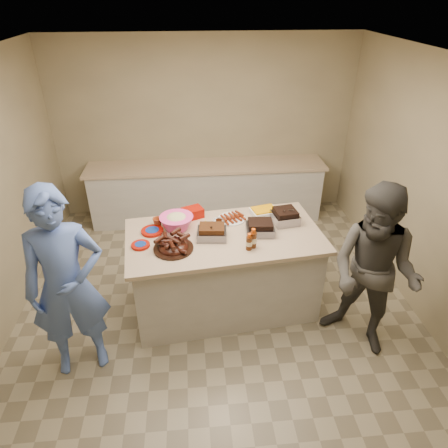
{
  "coord_description": "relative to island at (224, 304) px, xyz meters",
  "views": [
    {
      "loc": [
        -0.24,
        -3.42,
        3.22
      ],
      "look_at": [
        0.08,
        0.16,
        1.07
      ],
      "focal_mm": 32.0,
      "sensor_mm": 36.0,
      "label": 1
    }
  ],
  "objects": [
    {
      "name": "guest_blue",
      "position": [
        -1.45,
        -0.69,
        0.0
      ],
      "size": [
        1.13,
        2.02,
        0.46
      ],
      "primitive_type": "imported",
      "rotation": [
        0.0,
        0.0,
        0.24
      ],
      "color": "#5474C7",
      "rests_on": "ground"
    },
    {
      "name": "bbq_bottle_b",
      "position": [
        0.26,
        -0.25,
        0.97
      ],
      "size": [
        0.08,
        0.08,
        0.21
      ],
      "primitive_type": "cylinder",
      "rotation": [
        0.0,
        0.0,
        0.11
      ],
      "color": "#461F0A",
      "rests_on": "island"
    },
    {
      "name": "brisket_tray",
      "position": [
        0.38,
        -0.01,
        0.97
      ],
      "size": [
        0.31,
        0.27,
        0.09
      ],
      "primitive_type": "cube",
      "rotation": [
        0.0,
        0.0,
        -0.07
      ],
      "color": "black",
      "rests_on": "island"
    },
    {
      "name": "sausage_plate",
      "position": [
        0.11,
        0.31,
        0.97
      ],
      "size": [
        0.41,
        0.41,
        0.05
      ],
      "primitive_type": "cylinder",
      "rotation": [
        0.0,
        0.0,
        0.44
      ],
      "color": "silver",
      "rests_on": "island"
    },
    {
      "name": "bbq_bottle_a",
      "position": [
        0.22,
        -0.29,
        0.97
      ],
      "size": [
        0.07,
        0.07,
        0.18
      ],
      "primitive_type": "cylinder",
      "rotation": [
        0.0,
        0.0,
        0.11
      ],
      "color": "#461F0A",
      "rests_on": "island"
    },
    {
      "name": "coleslaw_bowl",
      "position": [
        -0.5,
        0.17,
        0.97
      ],
      "size": [
        0.4,
        0.4,
        0.25
      ],
      "primitive_type": null,
      "rotation": [
        0.0,
        0.0,
        0.11
      ],
      "color": "#FB469D",
      "rests_on": "island"
    },
    {
      "name": "back_counter",
      "position": [
        -0.08,
        2.09,
        0.45
      ],
      "size": [
        3.6,
        0.64,
        0.9
      ],
      "primitive_type": null,
      "color": "beige",
      "rests_on": "ground"
    },
    {
      "name": "plate_stack_large",
      "position": [
        -0.76,
        0.12,
        0.97
      ],
      "size": [
        0.26,
        0.26,
        0.03
      ],
      "primitive_type": "cylinder",
      "rotation": [
        0.0,
        0.0,
        0.11
      ],
      "color": "#940E03",
      "rests_on": "island"
    },
    {
      "name": "rib_platter",
      "position": [
        -0.53,
        -0.22,
        0.97
      ],
      "size": [
        0.52,
        0.52,
        0.16
      ],
      "primitive_type": null,
      "rotation": [
        0.0,
        0.0,
        0.36
      ],
      "color": "#38140B",
      "rests_on": "island"
    },
    {
      "name": "plastic_cup",
      "position": [
        -0.71,
        0.24,
        0.97
      ],
      "size": [
        0.11,
        0.11,
        0.1
      ],
      "primitive_type": "imported",
      "rotation": [
        0.0,
        0.0,
        0.11
      ],
      "color": "#A6481F",
      "rests_on": "island"
    },
    {
      "name": "sauce_bowl",
      "position": [
        -0.04,
        0.24,
        0.97
      ],
      "size": [
        0.14,
        0.06,
        0.14
      ],
      "primitive_type": "imported",
      "rotation": [
        0.0,
        0.0,
        0.11
      ],
      "color": "silver",
      "rests_on": "island"
    },
    {
      "name": "room",
      "position": [
        -0.08,
        -0.11,
        0.0
      ],
      "size": [
        4.5,
        5.0,
        2.7
      ],
      "primitive_type": null,
      "color": "tan",
      "rests_on": "ground"
    },
    {
      "name": "mac_cheese_dish",
      "position": [
        0.49,
        0.39,
        0.97
      ],
      "size": [
        0.33,
        0.28,
        0.08
      ],
      "primitive_type": "cube",
      "rotation": [
        0.0,
        0.0,
        0.24
      ],
      "color": "#F7AC04",
      "rests_on": "island"
    },
    {
      "name": "pulled_pork_tray",
      "position": [
        -0.13,
        -0.05,
        0.97
      ],
      "size": [
        0.32,
        0.25,
        0.09
      ],
      "primitive_type": "cube",
      "rotation": [
        0.0,
        0.0,
        -0.09
      ],
      "color": "#47230F",
      "rests_on": "island"
    },
    {
      "name": "basket_stack",
      "position": [
        -0.32,
        0.4,
        0.97
      ],
      "size": [
        0.27,
        0.24,
        0.11
      ],
      "primitive_type": "cube",
      "rotation": [
        0.0,
        0.0,
        0.41
      ],
      "color": "#940E03",
      "rests_on": "island"
    },
    {
      "name": "mustard_bottle",
      "position": [
        -0.19,
        0.14,
        0.97
      ],
      "size": [
        0.04,
        0.04,
        0.11
      ],
      "primitive_type": "cylinder",
      "rotation": [
        0.0,
        0.0,
        0.11
      ],
      "color": "#F8DA00",
      "rests_on": "island"
    },
    {
      "name": "island",
      "position": [
        0.0,
        0.0,
        0.0
      ],
      "size": [
        2.16,
        1.3,
        0.97
      ],
      "primitive_type": null,
      "rotation": [
        0.0,
        0.0,
        0.11
      ],
      "color": "beige",
      "rests_on": "ground"
    },
    {
      "name": "plate_stack_small",
      "position": [
        -0.86,
        -0.14,
        0.97
      ],
      "size": [
        0.21,
        0.21,
        0.03
      ],
      "primitive_type": "cylinder",
      "rotation": [
        0.0,
        0.0,
        0.11
      ],
      "color": "#940E03",
      "rests_on": "island"
    },
    {
      "name": "guest_gray",
      "position": [
        1.35,
        -0.69,
        0.0
      ],
      "size": [
        1.9,
        1.87,
        0.68
      ],
      "primitive_type": "imported",
      "rotation": [
        0.0,
        0.0,
        -0.81
      ],
      "color": "#494741",
      "rests_on": "ground"
    },
    {
      "name": "roasting_pan",
      "position": [
        0.69,
        0.19,
        0.97
      ],
      "size": [
        0.31,
        0.31,
        0.11
      ],
      "primitive_type": "cube",
      "rotation": [
        0.0,
        0.0,
        0.16
      ],
      "color": "gray",
      "rests_on": "island"
    }
  ]
}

